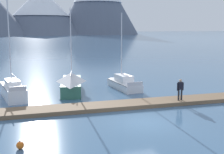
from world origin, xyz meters
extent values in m
plane|color=#426689|center=(0.00, 0.00, 0.00)|extent=(700.00, 700.00, 0.00)
cone|color=slate|center=(22.40, 229.52, 17.83)|extent=(70.22, 70.22, 35.66)
cone|color=white|center=(22.40, 229.52, 25.03)|extent=(44.17, 44.17, 21.36)
cube|color=brown|center=(0.00, 4.00, 0.15)|extent=(22.06, 3.51, 0.30)
cylinder|color=#38383D|center=(-0.06, 3.06, 0.12)|extent=(21.06, 1.54, 0.24)
cylinder|color=#38383D|center=(0.06, 4.94, 0.12)|extent=(21.06, 1.54, 0.24)
cube|color=white|center=(-7.60, 9.76, 0.55)|extent=(2.05, 5.15, 1.10)
ellipsoid|color=white|center=(-7.92, 12.49, 0.55)|extent=(1.42, 1.55, 1.04)
cube|color=slate|center=(-7.60, 9.76, 1.06)|extent=(2.08, 5.06, 0.06)
cylinder|color=silver|center=(-7.66, 10.34, 4.97)|extent=(0.10, 0.10, 7.74)
cylinder|color=silver|center=(-7.49, 8.83, 2.09)|extent=(0.43, 3.03, 0.08)
cube|color=white|center=(-7.61, 9.88, 1.34)|extent=(1.29, 2.36, 0.50)
cube|color=silver|center=(-7.31, 7.35, 1.28)|extent=(1.34, 0.25, 0.36)
cube|color=#336B56|center=(-2.34, 10.68, 0.55)|extent=(3.20, 6.60, 1.09)
ellipsoid|color=#336B56|center=(-1.50, 14.06, 0.55)|extent=(1.82, 1.98, 1.04)
cube|color=#163027|center=(-2.34, 10.68, 1.05)|extent=(3.20, 6.48, 0.06)
cylinder|color=silver|center=(-2.14, 11.48, 4.43)|extent=(0.10, 0.10, 6.67)
cylinder|color=silver|center=(-2.52, 9.93, 1.88)|extent=(0.84, 3.11, 0.08)
pyramid|color=silver|center=(-2.45, 10.22, 1.50)|extent=(3.13, 5.42, 0.82)
cube|color=silver|center=(2.82, 10.23, 0.36)|extent=(1.85, 4.90, 0.72)
ellipsoid|color=silver|center=(2.72, 12.93, 0.36)|extent=(1.48, 1.69, 0.68)
cube|color=slate|center=(2.82, 10.23, 0.68)|extent=(1.88, 4.80, 0.06)
cylinder|color=silver|center=(2.80, 10.97, 4.04)|extent=(0.10, 0.10, 6.65)
cylinder|color=silver|center=(2.84, 9.75, 1.46)|extent=(0.17, 2.45, 0.08)
cube|color=white|center=(2.82, 10.35, 1.05)|extent=(1.25, 2.22, 0.66)
cube|color=silver|center=(2.91, 7.89, 0.90)|extent=(1.51, 0.15, 0.36)
cylinder|color=#232328|center=(4.86, 3.29, 0.73)|extent=(0.14, 0.14, 0.86)
cylinder|color=#232328|center=(4.60, 3.30, 0.73)|extent=(0.14, 0.14, 0.86)
cube|color=black|center=(4.73, 3.29, 1.46)|extent=(0.38, 0.23, 0.60)
sphere|color=tan|center=(4.73, 3.29, 1.88)|extent=(0.22, 0.22, 0.22)
cylinder|color=black|center=(4.98, 3.29, 1.39)|extent=(0.09, 0.09, 0.62)
cylinder|color=black|center=(4.48, 3.30, 1.39)|extent=(0.09, 0.09, 0.62)
sphere|color=orange|center=(-7.70, -1.81, 0.19)|extent=(0.39, 0.39, 0.39)
cylinder|color=#262628|center=(-7.70, -1.81, 0.43)|extent=(0.06, 0.06, 0.08)
camera|label=1|loc=(-8.30, -16.91, 6.02)|focal=48.84mm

